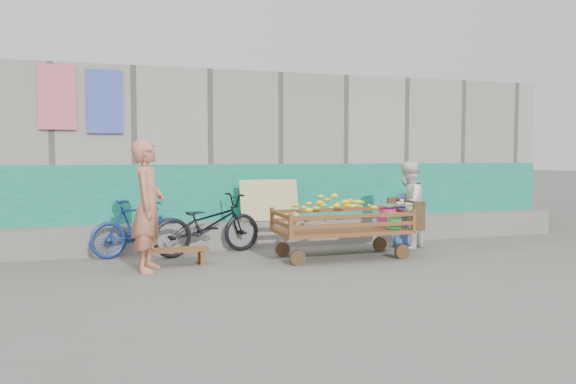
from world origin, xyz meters
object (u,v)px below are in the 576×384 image
object	(u,v)px
banana_cart	(339,217)
bicycle_dark	(208,224)
bench	(174,253)
woman	(408,205)
vendor_man	(148,206)
child	(402,220)
bicycle_blue	(137,228)

from	to	relation	value
banana_cart	bicycle_dark	distance (m)	2.07
bench	woman	distance (m)	3.88
vendor_man	bicycle_dark	size ratio (longest dim) A/B	0.98
banana_cart	bench	size ratio (longest dim) A/B	2.26
woman	child	size ratio (longest dim) A/B	1.57
child	bicycle_blue	size ratio (longest dim) A/B	0.63
woman	bicycle_blue	world-z (taller)	woman
vendor_man	bicycle_blue	size ratio (longest dim) A/B	1.20
banana_cart	vendor_man	distance (m)	2.83
bicycle_blue	child	bearing A→B (deg)	-117.33
bicycle_dark	bench	bearing A→B (deg)	125.53
vendor_man	child	size ratio (longest dim) A/B	1.89
banana_cart	bicycle_blue	size ratio (longest dim) A/B	1.48
bench	vendor_man	xyz separation A→B (m)	(-0.36, -0.29, 0.70)
bicycle_dark	bicycle_blue	world-z (taller)	bicycle_dark
vendor_man	woman	bearing A→B (deg)	-67.21
child	bicycle_blue	xyz separation A→B (m)	(-4.29, 0.52, -0.02)
vendor_man	child	bearing A→B (deg)	-64.72
bench	bicycle_dark	world-z (taller)	bicycle_dark
child	banana_cart	bearing A→B (deg)	25.42
bench	bicycle_blue	world-z (taller)	bicycle_blue
child	bicycle_dark	distance (m)	3.25
bench	vendor_man	distance (m)	0.84
bicycle_dark	bicycle_blue	bearing A→B (deg)	64.85
bicycle_dark	woman	bearing A→B (deg)	-114.57
child	bicycle_blue	distance (m)	4.32
banana_cart	woman	world-z (taller)	woman
bench	child	size ratio (longest dim) A/B	1.04
banana_cart	woman	distance (m)	1.44
vendor_man	bicycle_dark	bearing A→B (deg)	-27.28
banana_cart	bicycle_dark	world-z (taller)	bicycle_dark
bicycle_blue	banana_cart	bearing A→B (deg)	-130.91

